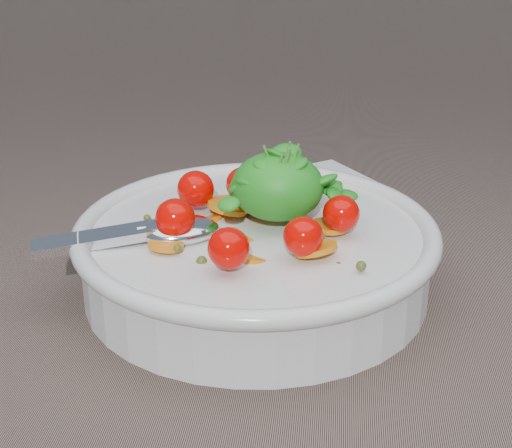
# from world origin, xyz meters

# --- Properties ---
(ground) EXTENTS (6.00, 6.00, 0.00)m
(ground) POSITION_xyz_m (0.00, 0.00, 0.00)
(ground) COLOR #765F54
(ground) RESTS_ON ground
(bowl) EXTENTS (0.29, 0.27, 0.11)m
(bowl) POSITION_xyz_m (0.03, -0.02, 0.03)
(bowl) COLOR silver
(bowl) RESTS_ON ground
(napkin) EXTENTS (0.19, 0.19, 0.01)m
(napkin) POSITION_xyz_m (0.06, 0.18, 0.00)
(napkin) COLOR white
(napkin) RESTS_ON ground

